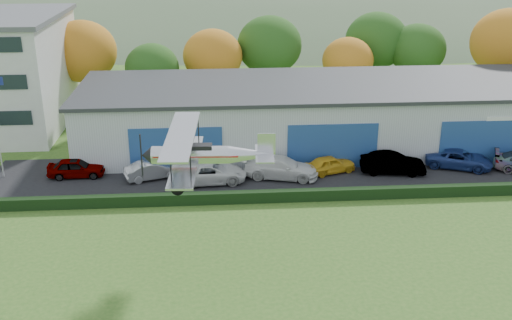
{
  "coord_description": "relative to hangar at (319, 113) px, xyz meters",
  "views": [
    {
      "loc": [
        -4.16,
        -21.19,
        17.61
      ],
      "look_at": [
        -1.72,
        11.37,
        4.96
      ],
      "focal_mm": 42.27,
      "sensor_mm": 36.0,
      "label": 1
    }
  ],
  "objects": [
    {
      "name": "biplane",
      "position": [
        -9.79,
        -19.28,
        3.82
      ],
      "size": [
        7.11,
        8.14,
        3.05
      ],
      "rotation": [
        0.0,
        0.0,
        -0.05
      ],
      "color": "silver"
    },
    {
      "name": "car_1",
      "position": [
        -13.74,
        -7.16,
        -1.93
      ],
      "size": [
        4.37,
        2.74,
        1.36
      ],
      "primitive_type": "imported",
      "rotation": [
        0.0,
        0.0,
        1.91
      ],
      "color": "silver",
      "rests_on": "apron"
    },
    {
      "name": "hedge",
      "position": [
        -2.0,
        -11.78,
        -2.26
      ],
      "size": [
        46.0,
        0.6,
        0.8
      ],
      "primitive_type": "cube",
      "color": "black",
      "rests_on": "ground"
    },
    {
      "name": "car_3",
      "position": [
        -4.18,
        -7.69,
        -1.8
      ],
      "size": [
        5.95,
        3.5,
        1.62
      ],
      "primitive_type": "imported",
      "rotation": [
        0.0,
        0.0,
        1.34
      ],
      "color": "silver",
      "rests_on": "apron"
    },
    {
      "name": "car_0",
      "position": [
        -19.5,
        -6.38,
        -1.89
      ],
      "size": [
        4.22,
        1.78,
        1.42
      ],
      "primitive_type": "imported",
      "rotation": [
        0.0,
        0.0,
        1.6
      ],
      "color": "gray",
      "rests_on": "apron"
    },
    {
      "name": "car_5",
      "position": [
        4.4,
        -7.49,
        -1.81
      ],
      "size": [
        5.05,
        2.43,
        1.6
      ],
      "primitive_type": "imported",
      "rotation": [
        0.0,
        0.0,
        1.41
      ],
      "color": "gray",
      "rests_on": "apron"
    },
    {
      "name": "car_2",
      "position": [
        -9.47,
        -8.19,
        -1.86
      ],
      "size": [
        5.56,
        2.94,
        1.49
      ],
      "primitive_type": "imported",
      "rotation": [
        0.0,
        0.0,
        1.66
      ],
      "color": "silver",
      "rests_on": "apron"
    },
    {
      "name": "tree_belt",
      "position": [
        -4.15,
        12.64,
        2.95
      ],
      "size": [
        75.7,
        13.22,
        10.12
      ],
      "color": "#3D2614",
      "rests_on": "ground"
    },
    {
      "name": "car_4",
      "position": [
        -0.32,
        -7.02,
        -1.94
      ],
      "size": [
        4.23,
        2.78,
        1.34
      ],
      "primitive_type": "imported",
      "rotation": [
        0.0,
        0.0,
        1.9
      ],
      "color": "gold",
      "rests_on": "apron"
    },
    {
      "name": "distant_hills",
      "position": [
        -9.38,
        112.02,
        -15.7
      ],
      "size": [
        430.0,
        196.0,
        56.0
      ],
      "color": "#4C6642",
      "rests_on": "ground"
    },
    {
      "name": "apron",
      "position": [
        -2.0,
        -6.98,
        -2.63
      ],
      "size": [
        48.0,
        9.0,
        0.05
      ],
      "primitive_type": "cube",
      "color": "black",
      "rests_on": "ground"
    },
    {
      "name": "car_6",
      "position": [
        9.9,
        -6.72,
        -1.9
      ],
      "size": [
        5.58,
        4.07,
        1.41
      ],
      "primitive_type": "imported",
      "rotation": [
        0.0,
        0.0,
        1.19
      ],
      "color": "navy",
      "rests_on": "apron"
    },
    {
      "name": "hangar",
      "position": [
        0.0,
        0.0,
        0.0
      ],
      "size": [
        40.6,
        12.6,
        5.3
      ],
      "color": "#B2B7BC",
      "rests_on": "ground"
    }
  ]
}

